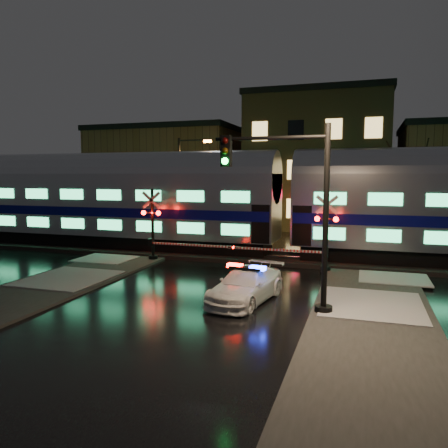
{
  "coord_description": "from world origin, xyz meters",
  "views": [
    {
      "loc": [
        6.12,
        -19.19,
        4.76
      ],
      "look_at": [
        -0.87,
        2.5,
        2.2
      ],
      "focal_mm": 35.0,
      "sensor_mm": 36.0,
      "label": 1
    }
  ],
  "objects": [
    {
      "name": "building_mid",
      "position": [
        2.0,
        22.5,
        5.75
      ],
      "size": [
        12.0,
        11.0,
        11.5
      ],
      "primitive_type": "cube",
      "color": "brown",
      "rests_on": "ground"
    },
    {
      "name": "building_left",
      "position": [
        -13.0,
        22.0,
        4.5
      ],
      "size": [
        14.0,
        10.0,
        9.0
      ],
      "primitive_type": "cube",
      "color": "brown",
      "rests_on": "ground"
    },
    {
      "name": "ground",
      "position": [
        0.0,
        0.0,
        0.0
      ],
      "size": [
        120.0,
        120.0,
        0.0
      ],
      "primitive_type": "plane",
      "color": "black",
      "rests_on": "ground"
    },
    {
      "name": "sidewalk_left",
      "position": [
        -6.5,
        -6.0,
        0.06
      ],
      "size": [
        4.0,
        20.0,
        0.12
      ],
      "primitive_type": "cube",
      "color": "#2D2D2D",
      "rests_on": "ground"
    },
    {
      "name": "train",
      "position": [
        1.96,
        5.0,
        3.38
      ],
      "size": [
        51.0,
        3.12,
        5.92
      ],
      "color": "black",
      "rests_on": "ballast"
    },
    {
      "name": "police_car",
      "position": [
        1.98,
        -3.63,
        0.63
      ],
      "size": [
        2.47,
        4.56,
        1.41
      ],
      "rotation": [
        0.0,
        0.0,
        -0.17
      ],
      "color": "white",
      "rests_on": "ground"
    },
    {
      "name": "streetlight",
      "position": [
        -5.99,
        9.0,
        4.22
      ],
      "size": [
        2.45,
        0.26,
        7.31
      ],
      "color": "black",
      "rests_on": "ground"
    },
    {
      "name": "crossing_signal_left",
      "position": [
        -4.63,
        2.3,
        1.65
      ],
      "size": [
        5.65,
        0.65,
        4.0
      ],
      "color": "black",
      "rests_on": "ground"
    },
    {
      "name": "ballast",
      "position": [
        0.0,
        5.0,
        0.12
      ],
      "size": [
        90.0,
        4.2,
        0.24
      ],
      "primitive_type": "cube",
      "color": "black",
      "rests_on": "ground"
    },
    {
      "name": "traffic_light",
      "position": [
        3.9,
        -4.41,
        3.43
      ],
      "size": [
        4.17,
        0.73,
        6.45
      ],
      "rotation": [
        0.0,
        0.0,
        0.21
      ],
      "color": "black",
      "rests_on": "ground"
    },
    {
      "name": "crossing_signal_right",
      "position": [
        4.05,
        2.3,
        1.62
      ],
      "size": [
        5.55,
        0.65,
        3.93
      ],
      "color": "black",
      "rests_on": "ground"
    },
    {
      "name": "sidewalk_right",
      "position": [
        6.5,
        -6.0,
        0.06
      ],
      "size": [
        4.0,
        20.0,
        0.12
      ],
      "primitive_type": "cube",
      "color": "#2D2D2D",
      "rests_on": "ground"
    }
  ]
}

